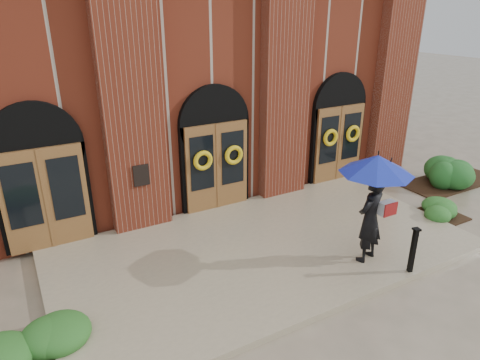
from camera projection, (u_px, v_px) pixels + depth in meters
ground at (268, 254)px, 10.43m from camera, size 90.00×90.00×0.00m
landing at (265, 248)px, 10.52m from camera, size 10.00×5.30×0.15m
church_building at (144, 66)px, 16.20m from camera, size 16.20×12.53×7.00m
man_with_umbrella at (374, 188)px, 9.30m from camera, size 1.98×1.98×2.54m
metal_post at (413, 249)px, 9.27m from camera, size 0.17×0.17×1.07m
hedge_wall_right at (453, 170)px, 14.55m from camera, size 3.36×1.34×0.86m
hedge_front_left at (48, 355)px, 7.07m from camera, size 1.44×1.23×0.51m
hedge_front_right at (438, 210)px, 12.19m from camera, size 1.25×1.07×0.44m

